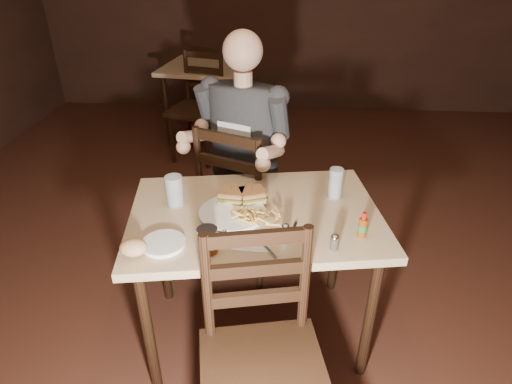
# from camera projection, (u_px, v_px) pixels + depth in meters

# --- Properties ---
(room_shell) EXTENTS (7.00, 7.00, 7.00)m
(room_shell) POSITION_uv_depth(u_px,v_px,m) (304.00, 63.00, 1.82)
(room_shell) COLOR black
(room_shell) RESTS_ON ground
(main_table) EXTENTS (1.25, 0.93, 0.77)m
(main_table) POSITION_uv_depth(u_px,v_px,m) (255.00, 228.00, 2.01)
(main_table) COLOR tan
(main_table) RESTS_ON ground
(bg_table) EXTENTS (0.90, 0.90, 0.77)m
(bg_table) POSITION_uv_depth(u_px,v_px,m) (205.00, 74.00, 4.39)
(bg_table) COLOR tan
(bg_table) RESTS_ON ground
(chair_far) EXTENTS (0.62, 0.64, 1.00)m
(chair_far) POSITION_uv_depth(u_px,v_px,m) (246.00, 197.00, 2.61)
(chair_far) COLOR black
(chair_far) RESTS_ON ground
(chair_near) EXTENTS (0.54, 0.58, 0.98)m
(chair_near) POSITION_uv_depth(u_px,v_px,m) (264.00, 375.00, 1.54)
(chair_near) COLOR black
(chair_near) RESTS_ON ground
(bg_chair_far) EXTENTS (0.54, 0.56, 0.87)m
(bg_chair_far) POSITION_uv_depth(u_px,v_px,m) (214.00, 83.00, 4.99)
(bg_chair_far) COLOR black
(bg_chair_far) RESTS_ON ground
(bg_chair_near) EXTENTS (0.57, 0.60, 0.98)m
(bg_chair_near) POSITION_uv_depth(u_px,v_px,m) (196.00, 110.00, 4.01)
(bg_chair_near) COLOR black
(bg_chair_near) RESTS_ON ground
(diner) EXTENTS (0.68, 0.61, 0.96)m
(diner) POSITION_uv_depth(u_px,v_px,m) (240.00, 123.00, 2.32)
(diner) COLOR #323337
(diner) RESTS_ON chair_far
(dinner_plate) EXTENTS (0.34, 0.34, 0.02)m
(dinner_plate) POSITION_uv_depth(u_px,v_px,m) (233.00, 214.00, 1.94)
(dinner_plate) COLOR white
(dinner_plate) RESTS_ON main_table
(sandwich_left) EXTENTS (0.12, 0.10, 0.10)m
(sandwich_left) POSITION_uv_depth(u_px,v_px,m) (232.00, 192.00, 2.00)
(sandwich_left) COLOR tan
(sandwich_left) RESTS_ON dinner_plate
(sandwich_right) EXTENTS (0.14, 0.13, 0.10)m
(sandwich_right) POSITION_uv_depth(u_px,v_px,m) (252.00, 192.00, 2.00)
(sandwich_right) COLOR tan
(sandwich_right) RESTS_ON dinner_plate
(fries_pile) EXTENTS (0.28, 0.21, 0.04)m
(fries_pile) POSITION_uv_depth(u_px,v_px,m) (257.00, 216.00, 1.87)
(fries_pile) COLOR #F5C262
(fries_pile) RESTS_ON dinner_plate
(ketchup_dollop) EXTENTS (0.05, 0.05, 0.01)m
(ketchup_dollop) POSITION_uv_depth(u_px,v_px,m) (264.00, 198.00, 2.03)
(ketchup_dollop) COLOR maroon
(ketchup_dollop) RESTS_ON dinner_plate
(glass_left) EXTENTS (0.09, 0.09, 0.15)m
(glass_left) POSITION_uv_depth(u_px,v_px,m) (175.00, 191.00, 1.99)
(glass_left) COLOR silver
(glass_left) RESTS_ON main_table
(glass_right) EXTENTS (0.08, 0.08, 0.15)m
(glass_right) POSITION_uv_depth(u_px,v_px,m) (336.00, 183.00, 2.05)
(glass_right) COLOR silver
(glass_right) RESTS_ON main_table
(hot_sauce) EXTENTS (0.04, 0.04, 0.12)m
(hot_sauce) POSITION_uv_depth(u_px,v_px,m) (363.00, 225.00, 1.77)
(hot_sauce) COLOR #78360D
(hot_sauce) RESTS_ON main_table
(salt_shaker) EXTENTS (0.04, 0.04, 0.06)m
(salt_shaker) POSITION_uv_depth(u_px,v_px,m) (285.00, 231.00, 1.78)
(salt_shaker) COLOR white
(salt_shaker) RESTS_ON main_table
(pepper_shaker) EXTENTS (0.04, 0.04, 0.06)m
(pepper_shaker) POSITION_uv_depth(u_px,v_px,m) (334.00, 242.00, 1.71)
(pepper_shaker) COLOR #38332D
(pepper_shaker) RESTS_ON main_table
(syrup_dispenser) EXTENTS (0.10, 0.10, 0.11)m
(syrup_dispenser) POSITION_uv_depth(u_px,v_px,m) (208.00, 240.00, 1.69)
(syrup_dispenser) COLOR #78360D
(syrup_dispenser) RESTS_ON main_table
(napkin) EXTENTS (0.15, 0.14, 0.00)m
(napkin) POSITION_uv_depth(u_px,v_px,m) (252.00, 241.00, 1.77)
(napkin) COLOR white
(napkin) RESTS_ON main_table
(knife) EXTENTS (0.12, 0.18, 0.00)m
(knife) POSITION_uv_depth(u_px,v_px,m) (264.00, 245.00, 1.74)
(knife) COLOR silver
(knife) RESTS_ON napkin
(fork) EXTENTS (0.05, 0.15, 0.00)m
(fork) POSITION_uv_depth(u_px,v_px,m) (292.00, 232.00, 1.82)
(fork) COLOR silver
(fork) RESTS_ON napkin
(side_plate) EXTENTS (0.20, 0.20, 0.01)m
(side_plate) POSITION_uv_depth(u_px,v_px,m) (164.00, 244.00, 1.75)
(side_plate) COLOR white
(side_plate) RESTS_ON main_table
(bread_roll) EXTENTS (0.12, 0.11, 0.06)m
(bread_roll) POSITION_uv_depth(u_px,v_px,m) (133.00, 247.00, 1.66)
(bread_roll) COLOR tan
(bread_roll) RESTS_ON side_plate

